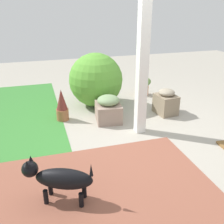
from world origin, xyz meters
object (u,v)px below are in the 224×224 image
round_shrub (96,80)px  terracotta_pot_broad (143,85)px  terracotta_pot_spiky (62,106)px  stone_planter_mid (108,109)px  porch_pillar (143,50)px  stone_planter_nearest (166,102)px  dog (59,178)px

round_shrub → terracotta_pot_broad: size_ratio=2.57×
round_shrub → terracotta_pot_spiky: 0.92m
stone_planter_mid → terracotta_pot_broad: (1.07, -1.10, 0.01)m
porch_pillar → stone_planter_mid: 1.24m
stone_planter_nearest → terracotta_pot_broad: bearing=-0.6°
stone_planter_nearest → stone_planter_mid: size_ratio=0.90×
round_shrub → dog: round_shrub is taller
stone_planter_mid → terracotta_pot_spiky: size_ratio=0.94×
stone_planter_mid → round_shrub: size_ratio=0.51×
stone_planter_mid → dog: bearing=149.9°
stone_planter_nearest → stone_planter_mid: stone_planter_nearest is taller
terracotta_pot_broad → round_shrub: bearing=104.8°
round_shrub → terracotta_pot_broad: round_shrub is taller
stone_planter_mid → terracotta_pot_broad: 1.53m
dog → stone_planter_nearest: bearing=-50.2°
terracotta_pot_spiky → terracotta_pot_broad: 2.02m
stone_planter_nearest → terracotta_pot_spiky: (0.26, 1.84, 0.04)m
stone_planter_nearest → dog: bearing=129.8°
stone_planter_mid → dog: dog is taller
stone_planter_nearest → round_shrub: round_shrub is taller
porch_pillar → round_shrub: size_ratio=2.48×
stone_planter_nearest → terracotta_pot_broad: (1.07, -0.01, 0.01)m
porch_pillar → terracotta_pot_broad: 2.04m
terracotta_pot_spiky → dog: 2.03m
porch_pillar → dog: porch_pillar is taller
stone_planter_mid → terracotta_pot_broad: size_ratio=1.30×
stone_planter_mid → dog: size_ratio=0.74×
porch_pillar → terracotta_pot_spiky: bearing=55.0°
stone_planter_mid → terracotta_pot_spiky: 0.80m
stone_planter_nearest → stone_planter_mid: 1.09m
stone_planter_mid → terracotta_pot_spiky: bearing=70.9°
porch_pillar → stone_planter_nearest: bearing=-54.2°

